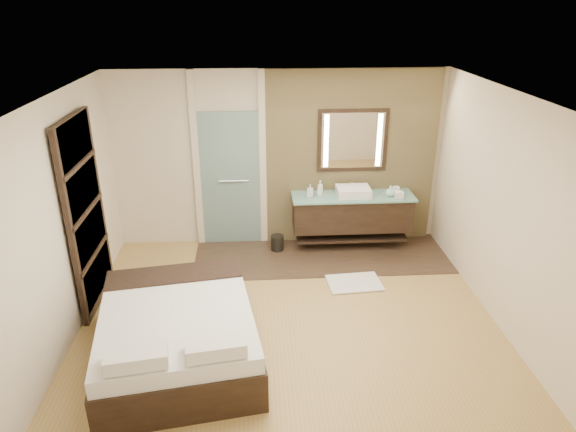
{
  "coord_description": "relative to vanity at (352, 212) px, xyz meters",
  "views": [
    {
      "loc": [
        -0.34,
        -5.26,
        3.65
      ],
      "look_at": [
        0.03,
        0.6,
        1.12
      ],
      "focal_mm": 32.0,
      "sensor_mm": 36.0,
      "label": 1
    }
  ],
  "objects": [
    {
      "name": "floor",
      "position": [
        -1.1,
        -1.92,
        -0.58
      ],
      "size": [
        5.0,
        5.0,
        0.0
      ],
      "primitive_type": "plane",
      "color": "#A58145",
      "rests_on": "ground"
    },
    {
      "name": "tile_strip",
      "position": [
        -0.5,
        -0.32,
        -0.57
      ],
      "size": [
        3.8,
        1.3,
        0.01
      ],
      "primitive_type": "cube",
      "color": "#31251B",
      "rests_on": "floor"
    },
    {
      "name": "stone_wall",
      "position": [
        0.0,
        0.29,
        0.77
      ],
      "size": [
        2.6,
        0.08,
        2.7
      ],
      "primitive_type": "cube",
      "color": "tan",
      "rests_on": "floor"
    },
    {
      "name": "vanity",
      "position": [
        0.0,
        0.0,
        0.0
      ],
      "size": [
        1.85,
        0.55,
        0.88
      ],
      "color": "black",
      "rests_on": "stone_wall"
    },
    {
      "name": "mirror_unit",
      "position": [
        0.0,
        0.24,
        1.07
      ],
      "size": [
        1.06,
        0.04,
        0.96
      ],
      "color": "black",
      "rests_on": "stone_wall"
    },
    {
      "name": "frosted_door",
      "position": [
        -1.85,
        0.28,
        0.56
      ],
      "size": [
        1.1,
        0.12,
        2.7
      ],
      "color": "#A9D5D2",
      "rests_on": "floor"
    },
    {
      "name": "shoji_partition",
      "position": [
        -3.53,
        -1.32,
        0.63
      ],
      "size": [
        0.06,
        1.2,
        2.4
      ],
      "color": "black",
      "rests_on": "floor"
    },
    {
      "name": "bed",
      "position": [
        -2.33,
        -2.58,
        -0.26
      ],
      "size": [
        1.89,
        2.22,
        0.77
      ],
      "rotation": [
        0.0,
        0.0,
        0.15
      ],
      "color": "black",
      "rests_on": "floor"
    },
    {
      "name": "bath_mat",
      "position": [
        -0.15,
        -1.15,
        -0.56
      ],
      "size": [
        0.76,
        0.55,
        0.02
      ],
      "primitive_type": "cube",
      "rotation": [
        0.0,
        0.0,
        0.08
      ],
      "color": "white",
      "rests_on": "floor"
    },
    {
      "name": "waste_bin",
      "position": [
        -1.16,
        -0.07,
        -0.46
      ],
      "size": [
        0.24,
        0.24,
        0.25
      ],
      "primitive_type": "cylinder",
      "rotation": [
        0.0,
        0.0,
        0.27
      ],
      "color": "black",
      "rests_on": "floor"
    },
    {
      "name": "tissue_box",
      "position": [
        0.66,
        -0.16,
        0.33
      ],
      "size": [
        0.12,
        0.12,
        0.1
      ],
      "primitive_type": "cube",
      "rotation": [
        0.0,
        0.0,
        -0.01
      ],
      "color": "silver",
      "rests_on": "vanity"
    },
    {
      "name": "soap_bottle_a",
      "position": [
        -0.5,
        0.01,
        0.4
      ],
      "size": [
        0.12,
        0.12,
        0.24
      ],
      "primitive_type": "imported",
      "rotation": [
        0.0,
        0.0,
        -0.32
      ],
      "color": "silver",
      "rests_on": "vanity"
    },
    {
      "name": "soap_bottle_b",
      "position": [
        -0.65,
        -0.02,
        0.38
      ],
      "size": [
        0.1,
        0.1,
        0.19
      ],
      "primitive_type": "imported",
      "rotation": [
        0.0,
        0.0,
        -0.22
      ],
      "color": "#B2B2B2",
      "rests_on": "vanity"
    },
    {
      "name": "soap_bottle_c",
      "position": [
        0.55,
        -0.07,
        0.37
      ],
      "size": [
        0.13,
        0.13,
        0.16
      ],
      "primitive_type": "imported",
      "rotation": [
        0.0,
        0.0,
        -0.03
      ],
      "color": "#AAD6CD",
      "rests_on": "vanity"
    },
    {
      "name": "cup",
      "position": [
        0.67,
        0.06,
        0.33
      ],
      "size": [
        0.16,
        0.16,
        0.1
      ],
      "primitive_type": "imported",
      "rotation": [
        0.0,
        0.0,
        -0.39
      ],
      "color": "white",
      "rests_on": "vanity"
    }
  ]
}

